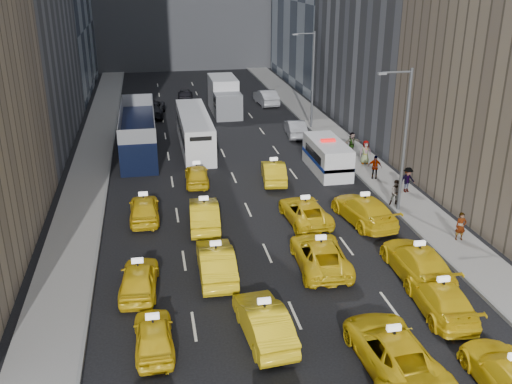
{
  "coord_description": "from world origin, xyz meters",
  "views": [
    {
      "loc": [
        -5.73,
        -18.87,
        14.55
      ],
      "look_at": [
        0.13,
        11.97,
        2.0
      ],
      "focal_mm": 40.0,
      "sensor_mm": 36.0,
      "label": 1
    }
  ],
  "objects_px": {
    "pedestrian_0": "(461,226)",
    "taxi_3": "(512,378)",
    "box_truck": "(224,96)",
    "city_bus": "(195,131)",
    "double_decker": "(138,132)",
    "nypd_van": "(327,157)"
  },
  "relations": [
    {
      "from": "box_truck",
      "to": "city_bus",
      "type": "bearing_deg",
      "value": -107.03
    },
    {
      "from": "double_decker",
      "to": "box_truck",
      "type": "height_order",
      "value": "box_truck"
    },
    {
      "from": "taxi_3",
      "to": "box_truck",
      "type": "relative_size",
      "value": 0.64
    },
    {
      "from": "taxi_3",
      "to": "nypd_van",
      "type": "relative_size",
      "value": 0.83
    },
    {
      "from": "box_truck",
      "to": "nypd_van",
      "type": "bearing_deg",
      "value": -73.24
    },
    {
      "from": "nypd_van",
      "to": "pedestrian_0",
      "type": "xyz_separation_m",
      "value": [
        3.76,
        -12.79,
        -0.17
      ]
    },
    {
      "from": "taxi_3",
      "to": "nypd_van",
      "type": "distance_m",
      "value": 24.43
    },
    {
      "from": "city_bus",
      "to": "double_decker",
      "type": "bearing_deg",
      "value": -173.59
    },
    {
      "from": "taxi_3",
      "to": "city_bus",
      "type": "height_order",
      "value": "city_bus"
    },
    {
      "from": "box_truck",
      "to": "pedestrian_0",
      "type": "xyz_separation_m",
      "value": [
        8.83,
        -32.54,
        -0.79
      ]
    },
    {
      "from": "taxi_3",
      "to": "nypd_van",
      "type": "bearing_deg",
      "value": -89.57
    },
    {
      "from": "nypd_van",
      "to": "box_truck",
      "type": "relative_size",
      "value": 0.77
    },
    {
      "from": "double_decker",
      "to": "nypd_van",
      "type": "bearing_deg",
      "value": -20.47
    },
    {
      "from": "city_bus",
      "to": "pedestrian_0",
      "type": "height_order",
      "value": "city_bus"
    },
    {
      "from": "pedestrian_0",
      "to": "taxi_3",
      "type": "bearing_deg",
      "value": -103.63
    },
    {
      "from": "taxi_3",
      "to": "double_decker",
      "type": "height_order",
      "value": "double_decker"
    },
    {
      "from": "taxi_3",
      "to": "pedestrian_0",
      "type": "distance_m",
      "value": 12.45
    },
    {
      "from": "taxi_3",
      "to": "double_decker",
      "type": "xyz_separation_m",
      "value": [
        -13.18,
        31.91,
        1.03
      ]
    },
    {
      "from": "pedestrian_0",
      "to": "box_truck",
      "type": "bearing_deg",
      "value": 112.64
    },
    {
      "from": "taxi_3",
      "to": "nypd_van",
      "type": "xyz_separation_m",
      "value": [
        0.72,
        24.41,
        0.41
      ]
    },
    {
      "from": "taxi_3",
      "to": "box_truck",
      "type": "bearing_deg",
      "value": -82.26
    },
    {
      "from": "double_decker",
      "to": "box_truck",
      "type": "distance_m",
      "value": 15.1
    }
  ]
}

